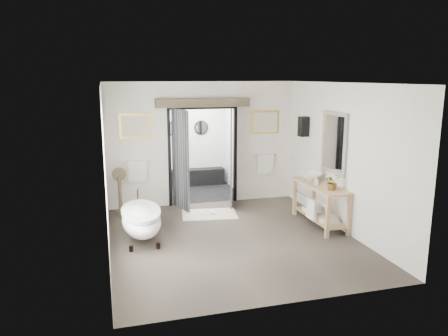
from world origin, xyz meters
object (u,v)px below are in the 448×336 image
Objects in this scene: rug at (209,214)px; vanity at (320,201)px; clawfoot_tub at (141,220)px; basin at (311,177)px.

vanity is at bearing -31.89° from rug.
vanity is at bearing -2.41° from clawfoot_tub.
basin is at bearing 92.98° from vanity.
vanity is (3.60, -0.15, 0.12)m from clawfoot_tub.
rug is at bearing 35.15° from clawfoot_tub.
vanity reaches higher than rug.
vanity is 1.33× the size of rug.
vanity is at bearing -106.43° from basin.
clawfoot_tub is at bearing 177.59° from vanity.
rug is at bearing 148.11° from vanity.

